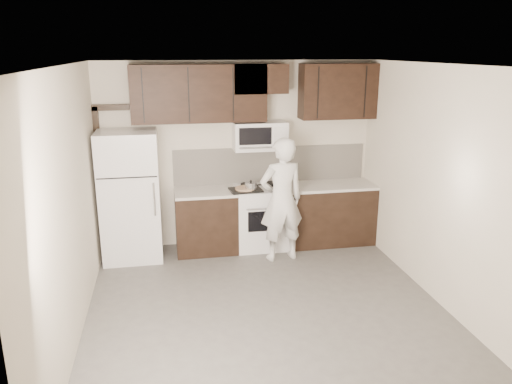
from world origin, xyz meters
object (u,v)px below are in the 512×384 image
object	(u,v)px
microwave	(260,136)
refrigerator	(130,196)
person	(281,200)
stove	(261,217)

from	to	relation	value
microwave	refrigerator	xyz separation A→B (m)	(-1.85, -0.17, -0.75)
microwave	person	world-z (taller)	microwave
microwave	person	bearing A→B (deg)	-73.18
stove	refrigerator	distance (m)	1.90
microwave	refrigerator	world-z (taller)	microwave
stove	microwave	distance (m)	1.20
stove	refrigerator	bearing A→B (deg)	-178.49
stove	refrigerator	xyz separation A→B (m)	(-1.85, -0.05, 0.44)
refrigerator	person	world-z (taller)	refrigerator
stove	person	xyz separation A→B (m)	(0.19, -0.50, 0.40)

